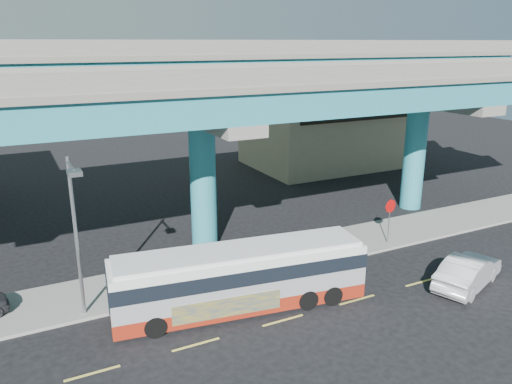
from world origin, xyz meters
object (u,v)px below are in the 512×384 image
street_lamp (75,217)px  transit_bus (241,276)px  sedan (468,271)px  stop_sign (390,212)px

street_lamp → transit_bus: bearing=-17.0°
sedan → stop_sign: 5.95m
sedan → street_lamp: 18.47m
sedan → stop_sign: size_ratio=1.90×
sedan → stop_sign: (0.02, 5.80, 1.31)m
sedan → street_lamp: (-17.30, 5.08, 3.98)m
transit_bus → stop_sign: transit_bus is taller
transit_bus → street_lamp: bearing=170.8°
transit_bus → street_lamp: size_ratio=1.65×
stop_sign → street_lamp: bearing=-160.5°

